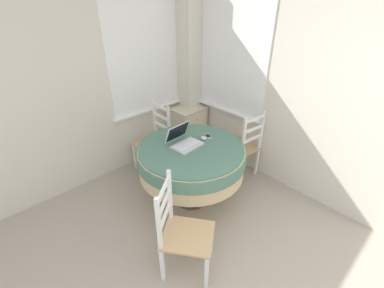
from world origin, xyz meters
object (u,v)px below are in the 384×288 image
Objects in this scene: laptop at (184,141)px; dining_chair_near_back_window at (154,140)px; computer_mouse at (204,138)px; cell_phone at (208,136)px; round_dining_table at (191,158)px; dining_chair_camera_near at (182,233)px; dining_chair_near_right_window at (243,146)px; corner_cabinet at (188,128)px.

laptop reaches higher than dining_chair_near_back_window.
computer_mouse is 0.64× the size of cell_phone.
round_dining_table is 0.92m from dining_chair_camera_near.
laptop is 4.26× the size of computer_mouse.
dining_chair_near_right_window is (0.68, -0.09, -0.35)m from computer_mouse.
laptop is at bearing 170.23° from cell_phone.
round_dining_table is 0.22m from laptop.
round_dining_table is at bearing -80.04° from laptop.
computer_mouse is (0.24, -0.08, -0.03)m from laptop.
corner_cabinet is at bearing 56.79° from computer_mouse.
cell_phone is 0.13× the size of dining_chair_camera_near.
dining_chair_camera_near is at bearing -133.69° from corner_cabinet.
round_dining_table is at bearing -130.63° from corner_cabinet.
dining_chair_near_right_window and dining_chair_camera_near have the same top height.
cell_phone is 0.13× the size of dining_chair_near_back_window.
laptop is (-0.02, 0.10, 0.19)m from round_dining_table.
dining_chair_near_back_window is 1.69m from dining_chair_camera_near.
dining_chair_camera_near is (-1.57, -0.54, 0.00)m from dining_chair_near_right_window.
dining_chair_camera_near is at bearing -146.69° from cell_phone.
cell_phone is at bearing -9.77° from laptop.
cell_phone is at bearing 33.31° from dining_chair_camera_near.
dining_chair_near_right_window is (0.92, -0.16, -0.38)m from laptop.
computer_mouse is 1.24m from corner_cabinet.
cell_phone is at bearing 11.70° from computer_mouse.
round_dining_table is 1.26× the size of dining_chair_camera_near.
laptop reaches higher than corner_cabinet.
dining_chair_near_back_window is at bearing 96.43° from computer_mouse.
computer_mouse is 1.14m from dining_chair_camera_near.
cell_phone is at bearing -77.29° from dining_chair_near_back_window.
dining_chair_camera_near is (-0.98, -0.65, -0.33)m from cell_phone.
computer_mouse is 0.77m from dining_chair_near_right_window.
laptop is 1.33m from corner_cabinet.
round_dining_table reaches higher than corner_cabinet.
dining_chair_camera_near is (-0.67, -0.60, -0.18)m from round_dining_table.
dining_chair_camera_near is 1.37× the size of corner_cabinet.
computer_mouse reaches higher than round_dining_table.
corner_cabinet is (0.87, 0.89, -0.47)m from laptop.
dining_chair_near_right_window is at bearing -10.17° from laptop.
dining_chair_near_back_window reaches higher than corner_cabinet.
corner_cabinet is (0.85, 0.99, -0.27)m from round_dining_table.
dining_chair_camera_near is at bearing -138.17° from round_dining_table.
laptop is 0.36× the size of dining_chair_near_back_window.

